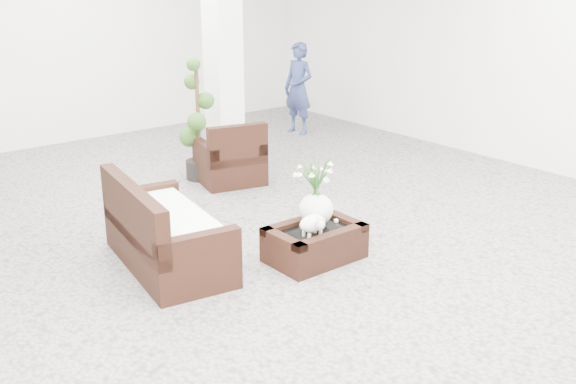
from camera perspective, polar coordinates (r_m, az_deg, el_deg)
ground at (r=7.01m, az=-0.51°, el=-4.60°), size 11.00×11.00×0.00m
column at (r=9.46m, az=-5.50°, el=12.48°), size 0.40×0.40×3.50m
coffee_table at (r=6.67m, az=2.24°, el=-4.41°), size 0.90×0.60×0.31m
sheep_figurine at (r=6.42m, az=2.04°, el=-2.81°), size 0.28×0.23×0.21m
planter_narcissus at (r=6.60m, az=2.38°, el=0.52°), size 0.44×0.44×0.80m
tealight at (r=6.80m, az=4.05°, el=-2.39°), size 0.04×0.04×0.03m
armchair at (r=8.93m, az=-4.92°, el=3.41°), size 0.94×0.92×0.83m
loveseat at (r=6.54m, az=-10.05°, el=-2.59°), size 1.01×1.71×0.86m
topiary at (r=9.03m, az=-7.53°, el=5.96°), size 0.42×0.42×1.59m
shopper at (r=11.47m, az=0.88°, el=8.68°), size 0.46×0.61×1.52m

